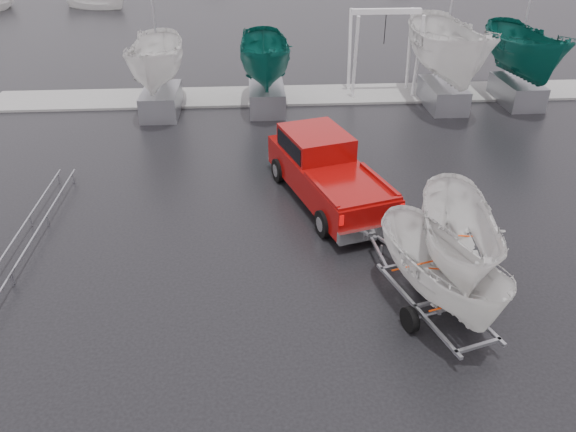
{
  "coord_description": "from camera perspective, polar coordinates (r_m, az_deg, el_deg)",
  "views": [
    {
      "loc": [
        -2.45,
        -14.14,
        8.81
      ],
      "look_at": [
        -1.56,
        -0.99,
        1.2
      ],
      "focal_mm": 35.0,
      "sensor_mm": 36.0,
      "label": 1
    }
  ],
  "objects": [
    {
      "name": "keelboat_3",
      "position": [
        28.84,
        23.54,
        18.07
      ],
      "size": [
        2.51,
        3.2,
        10.68
      ],
      "color": "gray",
      "rests_on": "ground"
    },
    {
      "name": "boat_hoist",
      "position": [
        28.57,
        9.74,
        17.18
      ],
      "size": [
        3.3,
        2.18,
        4.12
      ],
      "color": "silver",
      "rests_on": "ground"
    },
    {
      "name": "keelboat_0",
      "position": [
        25.99,
        -13.51,
        17.79
      ],
      "size": [
        2.31,
        3.2,
        10.48
      ],
      "color": "gray",
      "rests_on": "ground"
    },
    {
      "name": "mast_rack_0",
      "position": [
        18.54,
        -24.06,
        0.01
      ],
      "size": [
        0.56,
        6.5,
        0.06
      ],
      "rotation": [
        0.0,
        0.0,
        1.57
      ],
      "color": "gray",
      "rests_on": "ground"
    },
    {
      "name": "dock",
      "position": [
        28.62,
        1.25,
        12.17
      ],
      "size": [
        30.0,
        3.0,
        0.12
      ],
      "primitive_type": "cube",
      "color": "gray",
      "rests_on": "ground"
    },
    {
      "name": "ground_plane",
      "position": [
        16.84,
        5.07,
        -1.68
      ],
      "size": [
        120.0,
        120.0,
        0.0
      ],
      "primitive_type": "plane",
      "color": "black",
      "rests_on": "ground"
    },
    {
      "name": "keelboat_1",
      "position": [
        25.88,
        -2.32,
        18.42
      ],
      "size": [
        2.3,
        3.2,
        7.2
      ],
      "color": "gray",
      "rests_on": "ground"
    },
    {
      "name": "pickup_truck",
      "position": [
        18.35,
        3.7,
        4.93
      ],
      "size": [
        3.73,
        6.43,
        2.03
      ],
      "rotation": [
        0.0,
        0.0,
        0.29
      ],
      "color": "#7C0706",
      "rests_on": "ground"
    },
    {
      "name": "moored_boat_6",
      "position": [
        55.26,
        -19.09,
        19.32
      ],
      "size": [
        2.87,
        2.84,
        10.98
      ],
      "rotation": [
        0.0,
        0.0,
        4.4
      ],
      "color": "silver",
      "rests_on": "ground"
    },
    {
      "name": "trailer_parked",
      "position": [
        13.83,
        17.88,
        2.82
      ],
      "size": [
        2.09,
        3.76,
        5.23
      ],
      "rotation": [
        0.0,
        0.0,
        -0.19
      ],
      "color": "gray",
      "rests_on": "ground"
    },
    {
      "name": "trailer_hitched",
      "position": [
        12.63,
        16.01,
        -0.63
      ],
      "size": [
        2.16,
        3.79,
        4.82
      ],
      "rotation": [
        0.0,
        0.0,
        0.29
      ],
      "color": "gray",
      "rests_on": "ground"
    },
    {
      "name": "keelboat_2",
      "position": [
        27.03,
        16.64,
        19.93
      ],
      "size": [
        2.9,
        3.2,
        11.09
      ],
      "color": "gray",
      "rests_on": "ground"
    }
  ]
}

